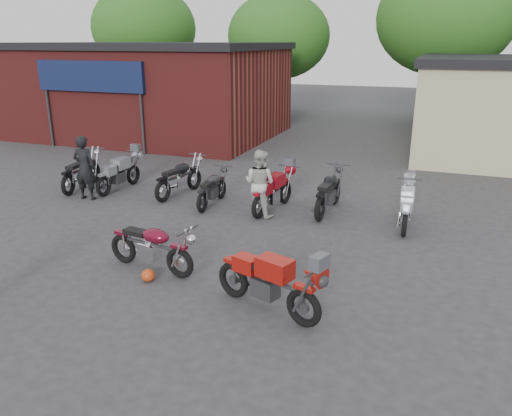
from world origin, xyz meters
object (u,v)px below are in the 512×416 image
(row_bike_1, at_px, (119,171))
(row_bike_4, at_px, (273,189))
(sportbike, at_px, (269,279))
(row_bike_3, at_px, (212,187))
(person_light, at_px, (260,183))
(vintage_motorcycle, at_px, (152,244))
(row_bike_2, at_px, (180,176))
(helmet, at_px, (148,275))
(person_dark, at_px, (85,168))
(row_bike_6, at_px, (407,205))
(row_bike_5, at_px, (329,190))
(row_bike_0, at_px, (81,169))

(row_bike_1, height_order, row_bike_4, row_bike_4)
(sportbike, height_order, row_bike_1, sportbike)
(row_bike_3, bearing_deg, person_light, -105.77)
(vintage_motorcycle, bearing_deg, sportbike, -6.13)
(row_bike_3, bearing_deg, vintage_motorcycle, -172.79)
(row_bike_1, height_order, row_bike_2, row_bike_2)
(vintage_motorcycle, distance_m, helmet, 0.65)
(person_light, xyz_separation_m, row_bike_4, (0.20, 0.53, -0.29))
(helmet, bearing_deg, row_bike_1, 129.44)
(person_dark, xyz_separation_m, row_bike_6, (8.78, 0.90, -0.37))
(person_dark, relative_size, row_bike_2, 0.91)
(person_light, xyz_separation_m, row_bike_2, (-2.82, 0.88, -0.28))
(row_bike_1, bearing_deg, person_light, -96.48)
(vintage_motorcycle, height_order, helmet, vintage_motorcycle)
(helmet, relative_size, row_bike_3, 0.14)
(vintage_motorcycle, distance_m, row_bike_5, 5.37)
(sportbike, xyz_separation_m, row_bike_5, (-0.20, 5.47, 0.01))
(person_light, xyz_separation_m, row_bike_1, (-4.82, 0.74, -0.30))
(row_bike_2, bearing_deg, person_dark, 128.01)
(row_bike_1, xyz_separation_m, row_bike_2, (2.01, 0.13, 0.01))
(vintage_motorcycle, distance_m, row_bike_3, 4.27)
(vintage_motorcycle, relative_size, row_bike_5, 0.93)
(row_bike_2, distance_m, row_bike_3, 1.39)
(sportbike, height_order, row_bike_2, sportbike)
(vintage_motorcycle, bearing_deg, helmet, -61.13)
(person_light, height_order, row_bike_6, person_light)
(row_bike_5, xyz_separation_m, row_bike_6, (2.02, -0.42, -0.06))
(vintage_motorcycle, height_order, sportbike, sportbike)
(helmet, distance_m, person_light, 4.40)
(row_bike_4, height_order, row_bike_5, row_bike_5)
(sportbike, bearing_deg, helmet, -166.35)
(vintage_motorcycle, xyz_separation_m, row_bike_6, (4.49, 4.35, -0.02))
(person_dark, height_order, person_light, person_dark)
(person_light, relative_size, row_bike_2, 0.86)
(row_bike_0, bearing_deg, helmet, -140.58)
(row_bike_1, bearing_deg, row_bike_6, -89.28)
(helmet, distance_m, row_bike_1, 6.52)
(row_bike_0, height_order, row_bike_2, row_bike_0)
(person_dark, relative_size, row_bike_0, 0.89)
(row_bike_1, xyz_separation_m, row_bike_5, (6.44, 0.19, 0.04))
(person_dark, distance_m, row_bike_4, 5.43)
(helmet, distance_m, row_bike_6, 6.47)
(vintage_motorcycle, bearing_deg, row_bike_4, 84.96)
(person_light, height_order, row_bike_5, person_light)
(person_dark, height_order, row_bike_6, person_dark)
(person_dark, distance_m, person_light, 5.16)
(row_bike_5, bearing_deg, vintage_motorcycle, 155.45)
(sportbike, relative_size, row_bike_2, 1.03)
(row_bike_1, bearing_deg, person_dark, 166.17)
(sportbike, xyz_separation_m, person_dark, (-6.97, 4.16, 0.32))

